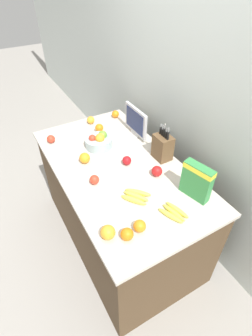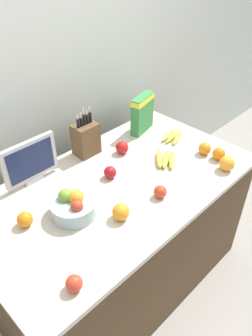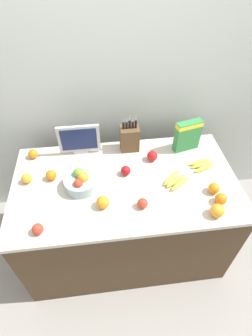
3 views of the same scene
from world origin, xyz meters
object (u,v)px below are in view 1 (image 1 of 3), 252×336
(small_monitor, at_px, (136,121))
(banana_bunch_left, at_px, (136,196))
(banana_bunch_right, at_px, (174,213))
(apple_near_bananas, at_px, (51,139))
(orange_front_right, at_px, (108,232))
(apple_middle, at_px, (94,180))
(cereal_box, at_px, (197,180))
(orange_near_bowl, at_px, (140,226))
(knife_block, at_px, (163,147))
(orange_by_cereal, at_px, (127,234))
(apple_rear, at_px, (127,161))
(fruit_bowl, at_px, (99,141))
(orange_back_center, at_px, (99,128))
(apple_rightmost, at_px, (157,171))
(orange_front_center, at_px, (115,114))
(orange_front_left, at_px, (91,120))
(orange_mid_left, at_px, (85,158))

(small_monitor, bearing_deg, banana_bunch_left, -31.01)
(banana_bunch_right, relative_size, apple_near_bananas, 2.85)
(orange_front_right, bearing_deg, apple_middle, 165.06)
(cereal_box, bearing_deg, small_monitor, 163.23)
(cereal_box, height_order, orange_near_bowl, cereal_box)
(knife_block, relative_size, apple_near_bananas, 4.50)
(apple_middle, xyz_separation_m, orange_near_bowl, (0.50, 0.06, 0.00))
(knife_block, relative_size, banana_bunch_left, 1.48)
(cereal_box, relative_size, orange_front_right, 2.88)
(apple_near_bananas, height_order, orange_by_cereal, orange_by_cereal)
(apple_rear, relative_size, apple_near_bananas, 1.03)
(apple_middle, height_order, orange_near_bowl, orange_near_bowl)
(small_monitor, xyz_separation_m, banana_bunch_left, (0.67, -0.40, -0.12))
(banana_bunch_left, xyz_separation_m, orange_near_bowl, (0.23, -0.12, 0.02))
(banana_bunch_left, distance_m, banana_bunch_right, 0.27)
(fruit_bowl, height_order, orange_back_center, fruit_bowl)
(fruit_bowl, bearing_deg, apple_rightmost, 21.20)
(fruit_bowl, xyz_separation_m, orange_front_center, (-0.37, 0.35, -0.02))
(apple_rear, xyz_separation_m, orange_front_right, (0.53, -0.43, 0.01))
(banana_bunch_right, bearing_deg, apple_rear, -179.16)
(apple_rear, xyz_separation_m, orange_back_center, (-0.53, 0.02, 0.00))
(knife_block, distance_m, fruit_bowl, 0.54)
(small_monitor, distance_m, orange_front_right, 1.11)
(orange_near_bowl, distance_m, orange_front_right, 0.19)
(banana_bunch_right, relative_size, orange_by_cereal, 2.57)
(knife_block, bearing_deg, fruit_bowl, -136.53)
(banana_bunch_right, xyz_separation_m, orange_by_cereal, (0.01, -0.34, 0.02))
(orange_back_center, distance_m, orange_front_right, 1.15)
(apple_near_bananas, height_order, apple_middle, same)
(orange_back_center, xyz_separation_m, orange_by_cereal, (1.12, -0.35, 0.00))
(cereal_box, distance_m, banana_bunch_right, 0.26)
(banana_bunch_right, height_order, apple_near_bananas, apple_near_bananas)
(apple_near_bananas, bearing_deg, cereal_box, 30.54)
(banana_bunch_right, height_order, orange_back_center, orange_back_center)
(apple_rear, bearing_deg, apple_middle, -76.62)
(apple_middle, bearing_deg, orange_back_center, 151.85)
(orange_front_center, height_order, orange_front_left, same)
(apple_rear, bearing_deg, orange_front_center, 158.84)
(apple_rightmost, xyz_separation_m, orange_near_bowl, (0.35, -0.37, -0.00))
(orange_front_left, xyz_separation_m, orange_mid_left, (0.52, -0.28, 0.01))
(cereal_box, height_order, apple_middle, cereal_box)
(apple_rear, relative_size, orange_front_right, 0.81)
(banana_bunch_right, relative_size, orange_front_right, 2.22)
(knife_block, xyz_separation_m, apple_rear, (-0.07, -0.28, -0.07))
(orange_by_cereal, height_order, orange_mid_left, orange_mid_left)
(banana_bunch_left, xyz_separation_m, apple_near_bananas, (-0.92, -0.29, 0.02))
(knife_block, bearing_deg, apple_rear, -102.98)
(banana_bunch_left, distance_m, orange_near_bowl, 0.26)
(cereal_box, relative_size, orange_front_center, 3.56)
(apple_near_bananas, relative_size, orange_front_left, 0.96)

